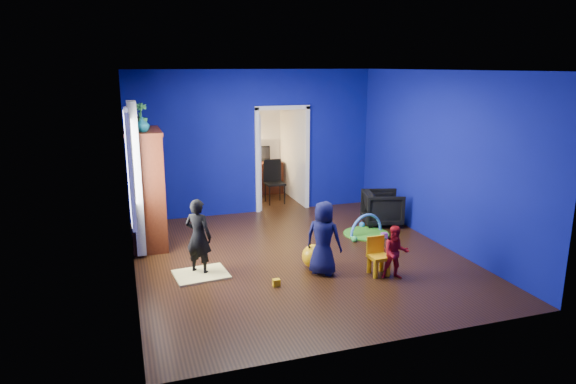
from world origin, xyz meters
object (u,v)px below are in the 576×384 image
object	(u,v)px
child_black	(198,237)
toddler_red	(396,253)
study_desk	(263,178)
crt_tv	(148,186)
play_mat	(366,234)
child_navy	(324,238)
kid_chair	(379,258)
folding_chair	(275,183)
vase	(142,124)
hopper_ball	(314,256)
armchair	(383,208)
tv_armoire	(146,188)

from	to	relation	value
child_black	toddler_red	xyz separation A→B (m)	(2.62, -1.07, -0.17)
child_black	study_desk	bearing A→B (deg)	-77.39
crt_tv	study_desk	xyz separation A→B (m)	(2.78, 2.89, -0.65)
play_mat	child_navy	bearing A→B (deg)	-134.73
kid_chair	folding_chair	size ratio (longest dim) A/B	0.54
crt_tv	folding_chair	size ratio (longest dim) A/B	0.76
child_navy	crt_tv	distance (m)	3.15
study_desk	folding_chair	world-z (taller)	folding_chair
vase	hopper_ball	world-z (taller)	vase
armchair	child_black	bearing A→B (deg)	124.76
child_navy	folding_chair	world-z (taller)	child_navy
play_mat	kid_chair	bearing A→B (deg)	-111.09
toddler_red	hopper_ball	xyz separation A→B (m)	(-0.96, 0.73, -0.21)
armchair	play_mat	distance (m)	0.78
kid_chair	toddler_red	bearing A→B (deg)	-54.90
play_mat	study_desk	distance (m)	3.70
tv_armoire	play_mat	bearing A→B (deg)	-10.07
play_mat	toddler_red	bearing A→B (deg)	-104.96
kid_chair	folding_chair	bearing A→B (deg)	91.93
crt_tv	folding_chair	world-z (taller)	crt_tv
toddler_red	tv_armoire	xyz separation A→B (m)	(-3.25, 2.58, 0.59)
child_navy	crt_tv	size ratio (longest dim) A/B	1.56
hopper_ball	play_mat	size ratio (longest dim) A/B	0.44
crt_tv	folding_chair	distance (m)	3.43
vase	folding_chair	size ratio (longest dim) A/B	0.25
crt_tv	vase	bearing A→B (deg)	-97.59
tv_armoire	study_desk	size ratio (longest dim) A/B	2.23
child_black	toddler_red	world-z (taller)	child_black
child_navy	play_mat	world-z (taller)	child_navy
child_navy	play_mat	distance (m)	2.09
armchair	toddler_red	world-z (taller)	toddler_red
vase	play_mat	bearing A→B (deg)	-5.58
child_navy	crt_tv	bearing A→B (deg)	-0.57
vase	crt_tv	world-z (taller)	vase
vase	kid_chair	world-z (taller)	vase
armchair	hopper_ball	xyz separation A→B (m)	(-2.03, -1.63, -0.15)
tv_armoire	folding_chair	xyz separation A→B (m)	(2.82, 1.93, -0.52)
tv_armoire	crt_tv	bearing A→B (deg)	0.00
armchair	kid_chair	distance (m)	2.48
vase	toddler_red	bearing A→B (deg)	-35.10
kid_chair	folding_chair	world-z (taller)	folding_chair
child_navy	hopper_ball	distance (m)	0.45
child_black	toddler_red	bearing A→B (deg)	-163.15
hopper_ball	folding_chair	bearing A→B (deg)	82.06
armchair	toddler_red	bearing A→B (deg)	171.07
toddler_red	child_black	bearing A→B (deg)	174.99
hopper_ball	child_black	bearing A→B (deg)	168.63
toddler_red	crt_tv	world-z (taller)	crt_tv
toddler_red	hopper_ball	world-z (taller)	toddler_red
vase	hopper_ball	size ratio (longest dim) A/B	0.64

